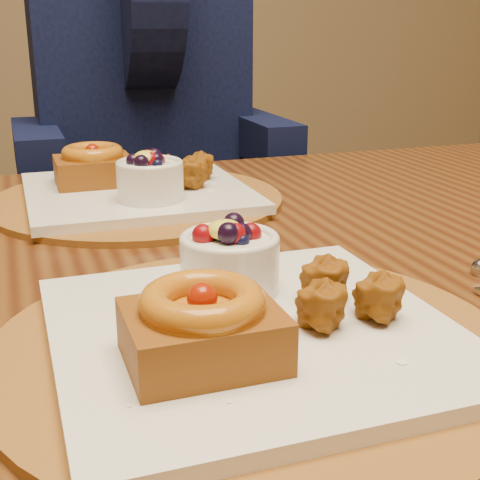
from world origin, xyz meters
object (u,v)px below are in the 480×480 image
place_setting_near (249,322)px  place_setting_far (136,187)px  dining_table (181,324)px  chair_far (165,247)px  diner (139,71)px

place_setting_near → place_setting_far: (-0.00, 0.43, 0.00)m
place_setting_near → place_setting_far: 0.43m
dining_table → chair_far: 0.81m
chair_far → diner: 0.39m
chair_far → dining_table: bearing=-97.6°
place_setting_far → place_setting_near: bearing=-90.0°
place_setting_near → diner: size_ratio=0.46×
place_setting_near → place_setting_far: bearing=90.0°
dining_table → chair_far: (0.16, 0.77, -0.18)m
place_setting_far → diner: 0.55m
place_setting_far → diner: (0.11, 0.53, 0.11)m
place_setting_far → chair_far: (0.16, 0.56, -0.28)m
dining_table → place_setting_far: size_ratio=4.21×
place_setting_far → dining_table: bearing=-89.5°
dining_table → place_setting_near: size_ratio=4.21×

